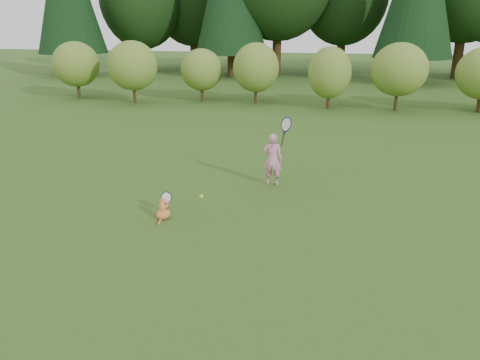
# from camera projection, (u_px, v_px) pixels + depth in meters

# --- Properties ---
(ground) EXTENTS (100.00, 100.00, 0.00)m
(ground) POSITION_uv_depth(u_px,v_px,m) (220.00, 230.00, 8.35)
(ground) COLOR #2F4C15
(ground) RESTS_ON ground
(shrub_row) EXTENTS (28.00, 3.00, 2.80)m
(shrub_row) POSITION_uv_depth(u_px,v_px,m) (295.00, 74.00, 19.94)
(shrub_row) COLOR #507524
(shrub_row) RESTS_ON ground
(child) EXTENTS (0.71, 0.48, 1.79)m
(child) POSITION_uv_depth(u_px,v_px,m) (273.00, 158.00, 10.48)
(child) COLOR pink
(child) RESTS_ON ground
(cat) EXTENTS (0.36, 0.60, 0.57)m
(cat) POSITION_uv_depth(u_px,v_px,m) (163.00, 208.00, 8.80)
(cat) COLOR #D05628
(cat) RESTS_ON ground
(tennis_ball) EXTENTS (0.07, 0.07, 0.07)m
(tennis_ball) POSITION_uv_depth(u_px,v_px,m) (201.00, 196.00, 8.33)
(tennis_ball) COLOR #C8E71B
(tennis_ball) RESTS_ON ground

